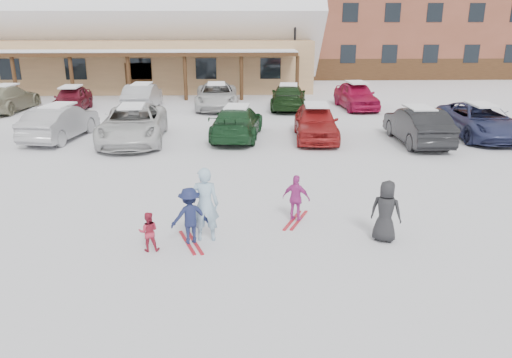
{
  "coord_description": "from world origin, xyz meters",
  "views": [
    {
      "loc": [
        -0.11,
        -11.71,
        5.13
      ],
      "look_at": [
        0.3,
        1.0,
        1.0
      ],
      "focal_mm": 35.0,
      "sensor_mm": 36.0,
      "label": 1
    }
  ],
  "objects_px": {
    "parked_car_6": "(480,121)",
    "lamp_post": "(295,46)",
    "parked_car_3": "(237,122)",
    "parked_car_11": "(288,97)",
    "bystander_dark": "(386,211)",
    "parked_car_4": "(316,122)",
    "parked_car_7": "(6,98)",
    "parked_car_9": "(143,97)",
    "day_lodge": "(122,34)",
    "toddler_red": "(149,232)",
    "parked_car_12": "(356,95)",
    "parked_car_8": "(72,99)",
    "parked_car_5": "(418,125)",
    "child_navy": "(190,216)",
    "parked_car_10": "(217,96)",
    "parked_car_2": "(133,124)",
    "parked_car_1": "(60,122)",
    "child_magenta": "(296,198)"
  },
  "relations": [
    {
      "from": "parked_car_1",
      "to": "parked_car_6",
      "type": "distance_m",
      "value": 18.6
    },
    {
      "from": "parked_car_6",
      "to": "parked_car_10",
      "type": "relative_size",
      "value": 1.01
    },
    {
      "from": "lamp_post",
      "to": "parked_car_10",
      "type": "relative_size",
      "value": 1.07
    },
    {
      "from": "parked_car_12",
      "to": "child_magenta",
      "type": "bearing_deg",
      "value": -112.07
    },
    {
      "from": "lamp_post",
      "to": "parked_car_7",
      "type": "xyz_separation_m",
      "value": [
        -17.17,
        -7.18,
        -2.46
      ]
    },
    {
      "from": "parked_car_8",
      "to": "parked_car_10",
      "type": "height_order",
      "value": "parked_car_10"
    },
    {
      "from": "bystander_dark",
      "to": "parked_car_10",
      "type": "relative_size",
      "value": 0.29
    },
    {
      "from": "day_lodge",
      "to": "parked_car_7",
      "type": "height_order",
      "value": "day_lodge"
    },
    {
      "from": "parked_car_10",
      "to": "bystander_dark",
      "type": "bearing_deg",
      "value": -77.59
    },
    {
      "from": "toddler_red",
      "to": "parked_car_1",
      "type": "relative_size",
      "value": 0.21
    },
    {
      "from": "parked_car_12",
      "to": "bystander_dark",
      "type": "bearing_deg",
      "value": -104.98
    },
    {
      "from": "parked_car_11",
      "to": "toddler_red",
      "type": "bearing_deg",
      "value": 81.57
    },
    {
      "from": "day_lodge",
      "to": "toddler_red",
      "type": "xyz_separation_m",
      "value": [
        6.77,
        -29.14,
        -3.47
      ]
    },
    {
      "from": "parked_car_2",
      "to": "parked_car_8",
      "type": "distance_m",
      "value": 9.04
    },
    {
      "from": "parked_car_6",
      "to": "lamp_post",
      "type": "bearing_deg",
      "value": 115.95
    },
    {
      "from": "toddler_red",
      "to": "parked_car_4",
      "type": "bearing_deg",
      "value": -122.05
    },
    {
      "from": "day_lodge",
      "to": "child_magenta",
      "type": "distance_m",
      "value": 29.56
    },
    {
      "from": "child_navy",
      "to": "parked_car_12",
      "type": "distance_m",
      "value": 19.88
    },
    {
      "from": "parked_car_3",
      "to": "parked_car_5",
      "type": "bearing_deg",
      "value": 178.31
    },
    {
      "from": "toddler_red",
      "to": "parked_car_12",
      "type": "distance_m",
      "value": 20.59
    },
    {
      "from": "parked_car_8",
      "to": "parked_car_11",
      "type": "bearing_deg",
      "value": -1.11
    },
    {
      "from": "parked_car_5",
      "to": "bystander_dark",
      "type": "bearing_deg",
      "value": 66.32
    },
    {
      "from": "lamp_post",
      "to": "child_navy",
      "type": "xyz_separation_m",
      "value": [
        -5.08,
        -25.1,
        -2.51
      ]
    },
    {
      "from": "lamp_post",
      "to": "bystander_dark",
      "type": "height_order",
      "value": "lamp_post"
    },
    {
      "from": "parked_car_3",
      "to": "parked_car_10",
      "type": "relative_size",
      "value": 0.93
    },
    {
      "from": "parked_car_8",
      "to": "parked_car_11",
      "type": "height_order",
      "value": "parked_car_11"
    },
    {
      "from": "child_magenta",
      "to": "parked_car_12",
      "type": "distance_m",
      "value": 17.74
    },
    {
      "from": "parked_car_7",
      "to": "parked_car_12",
      "type": "distance_m",
      "value": 20.11
    },
    {
      "from": "parked_car_5",
      "to": "parked_car_6",
      "type": "relative_size",
      "value": 0.88
    },
    {
      "from": "child_navy",
      "to": "parked_car_4",
      "type": "bearing_deg",
      "value": -132.79
    },
    {
      "from": "parked_car_3",
      "to": "parked_car_4",
      "type": "height_order",
      "value": "parked_car_4"
    },
    {
      "from": "parked_car_3",
      "to": "parked_car_5",
      "type": "relative_size",
      "value": 1.04
    },
    {
      "from": "parked_car_1",
      "to": "bystander_dark",
      "type": "bearing_deg",
      "value": 145.1
    },
    {
      "from": "parked_car_7",
      "to": "parked_car_8",
      "type": "relative_size",
      "value": 1.24
    },
    {
      "from": "bystander_dark",
      "to": "parked_car_4",
      "type": "bearing_deg",
      "value": -60.71
    },
    {
      "from": "parked_car_1",
      "to": "parked_car_4",
      "type": "bearing_deg",
      "value": -172.95
    },
    {
      "from": "parked_car_4",
      "to": "parked_car_6",
      "type": "distance_m",
      "value": 7.39
    },
    {
      "from": "parked_car_2",
      "to": "parked_car_4",
      "type": "relative_size",
      "value": 1.25
    },
    {
      "from": "parked_car_3",
      "to": "parked_car_5",
      "type": "xyz_separation_m",
      "value": [
        7.66,
        -1.21,
        0.06
      ]
    },
    {
      "from": "parked_car_4",
      "to": "parked_car_5",
      "type": "xyz_separation_m",
      "value": [
        4.2,
        -0.88,
        0.0
      ]
    },
    {
      "from": "toddler_red",
      "to": "parked_car_6",
      "type": "distance_m",
      "value": 16.94
    },
    {
      "from": "parked_car_12",
      "to": "parked_car_9",
      "type": "bearing_deg",
      "value": 175.89
    },
    {
      "from": "parked_car_1",
      "to": "toddler_red",
      "type": "bearing_deg",
      "value": 126.15
    },
    {
      "from": "bystander_dark",
      "to": "parked_car_1",
      "type": "height_order",
      "value": "parked_car_1"
    },
    {
      "from": "parked_car_3",
      "to": "parked_car_11",
      "type": "xyz_separation_m",
      "value": [
        2.97,
        7.37,
        0.0
      ]
    },
    {
      "from": "day_lodge",
      "to": "parked_car_4",
      "type": "xyz_separation_m",
      "value": [
        12.21,
        -18.24,
        -3.18
      ]
    },
    {
      "from": "toddler_red",
      "to": "parked_car_10",
      "type": "xyz_separation_m",
      "value": [
        0.75,
        18.9,
        0.26
      ]
    },
    {
      "from": "parked_car_11",
      "to": "parked_car_12",
      "type": "xyz_separation_m",
      "value": [
        3.98,
        -0.05,
        0.06
      ]
    },
    {
      "from": "parked_car_2",
      "to": "parked_car_11",
      "type": "bearing_deg",
      "value": 42.77
    },
    {
      "from": "parked_car_7",
      "to": "parked_car_9",
      "type": "bearing_deg",
      "value": -174.58
    }
  ]
}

